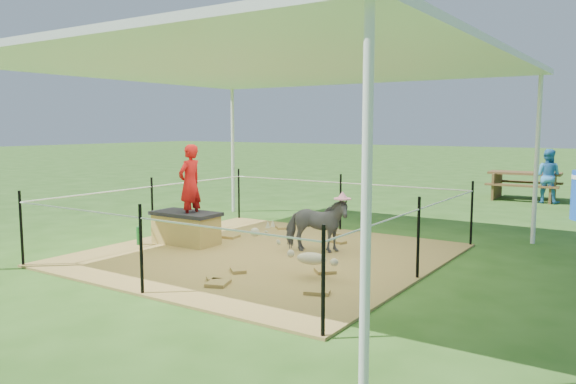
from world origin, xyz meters
The scene contains 13 objects.
ground centered at (0.00, 0.00, 0.00)m, with size 90.00×90.00×0.00m, color #2D5919.
hay_patch centered at (0.00, 0.00, 0.01)m, with size 4.60×4.60×0.03m, color brown.
canopy_tent centered at (0.00, 0.00, 2.69)m, with size 6.30×6.30×2.90m.
rope_fence centered at (0.00, 0.00, 0.64)m, with size 4.54×4.54×1.00m.
straw_bale centered at (-1.41, -0.11, 0.25)m, with size 0.99×0.49×0.44m, color #A7883C.
dark_cloth centered at (-1.41, -0.11, 0.50)m, with size 1.05×0.55×0.05m, color black.
woman centered at (-1.31, -0.11, 1.06)m, with size 0.43×0.28×1.18m, color red.
green_bottle centered at (-1.96, -0.56, 0.17)m, with size 0.08×0.08×0.27m, color #186D27.
pony centered at (0.56, 0.49, 0.42)m, with size 0.42×0.93×0.78m, color #48484D.
pink_hat centered at (0.56, 0.49, 0.87)m, with size 0.24×0.24×0.11m, color pink.
foal centered at (1.21, -0.71, 0.29)m, with size 0.95×0.53×0.53m, color beige, non-canonical shape.
picnic_table_near centered at (1.81, 8.51, 0.35)m, with size 1.66×1.20×0.69m, color #50361B.
distant_person centered at (2.37, 8.15, 0.65)m, with size 0.63×0.49×1.29m, color #3687CD.
Camera 1 is at (4.57, -6.29, 1.82)m, focal length 35.00 mm.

